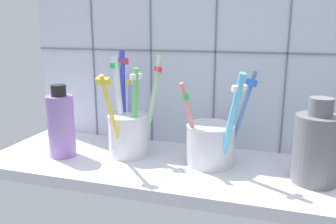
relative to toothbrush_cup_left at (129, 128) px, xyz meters
The scene contains 6 objects.
counter_slab 9.93cm from the toothbrush_cup_left, 14.41° to the right, with size 64.00×22.00×2.00cm, color silver.
tile_wall_back 19.96cm from the toothbrush_cup_left, 52.69° to the left, with size 64.00×2.20×45.00cm.
toothbrush_cup_left is the anchor object (origin of this frame).
toothbrush_cup_right 15.46cm from the toothbrush_cup_left, ahead, with size 11.95×11.21×16.77cm.
ceramic_vase 31.91cm from the toothbrush_cup_left, ahead, with size 6.79×6.79×13.15cm.
soap_bottle 12.20cm from the toothbrush_cup_left, 159.23° to the right, with size 4.81×4.81×13.20cm.
Camera 1 is at (17.74, -54.80, 25.23)cm, focal length 37.47 mm.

